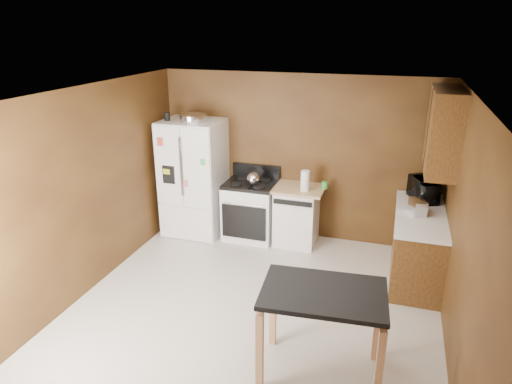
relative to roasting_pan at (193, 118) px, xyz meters
The scene contains 18 objects.
floor 3.01m from the roasting_pan, 50.78° to the right, with size 4.50×4.50×0.00m, color beige.
ceiling 2.46m from the roasting_pan, 50.78° to the right, with size 4.50×4.50×0.00m, color white.
wall_back 1.67m from the roasting_pan, 15.34° to the left, with size 4.20×4.20×0.00m, color #553816.
wall_front 4.40m from the roasting_pan, 69.85° to the right, with size 4.20×4.20×0.00m, color #553816.
wall_left 2.02m from the roasting_pan, 108.06° to the right, with size 4.50×4.50×0.00m, color #553816.
wall_right 4.09m from the roasting_pan, 27.05° to the right, with size 4.50×4.50×0.00m, color #553816.
roasting_pan is the anchor object (origin of this frame).
pen_cup 0.39m from the roasting_pan, 167.85° to the right, with size 0.08×0.08×0.12m, color black.
kettle 1.27m from the roasting_pan, ahead, with size 0.19×0.19×0.19m, color silver.
paper_towel 1.89m from the roasting_pan, ahead, with size 0.13×0.13×0.30m, color white.
green_canister 2.17m from the roasting_pan, ahead, with size 0.09×0.09×0.10m, color green.
toaster 3.38m from the roasting_pan, ahead, with size 0.16×0.26×0.19m, color silver.
microwave 3.42m from the roasting_pan, ahead, with size 0.49×0.33×0.27m, color black.
refrigerator 0.95m from the roasting_pan, 152.50° to the left, with size 0.90×0.80×1.80m.
gas_range 1.64m from the roasting_pan, ahead, with size 0.76×0.68×1.10m.
dishwasher 2.11m from the roasting_pan, ahead, with size 0.78×0.63×0.89m.
right_cabinets 3.49m from the roasting_pan, ahead, with size 0.63×1.58×2.45m.
island 3.68m from the roasting_pan, 46.54° to the right, with size 1.18×0.84×0.91m.
Camera 1 is at (1.40, -4.26, 3.17)m, focal length 32.00 mm.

